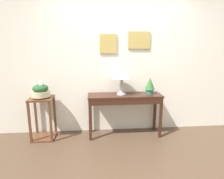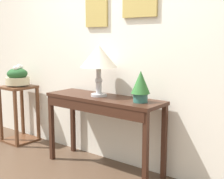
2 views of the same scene
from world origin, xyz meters
The scene contains 7 objects.
ground_plane centered at (0.00, 0.00, 0.00)m, with size 12.00×12.00×0.01m, color #4C3828.
back_wall_with_art centered at (0.00, 1.47, 1.40)m, with size 9.00×0.13×2.80m.
console_table centered at (0.07, 1.15, 0.67)m, with size 1.31×0.40×0.78m.
table_lamp centered at (0.01, 1.18, 1.17)m, with size 0.38×0.38×0.53m.
potted_plant_on_console centered at (0.52, 1.18, 0.94)m, with size 0.18×0.18×0.30m.
pedestal_stand_left centered at (-1.39, 1.17, 0.38)m, with size 0.39×0.39×0.75m.
planter_bowl_wide centered at (-1.39, 1.17, 0.87)m, with size 0.31×0.31×0.29m.
Camera 1 is at (-0.44, -2.09, 1.61)m, focal length 30.43 mm.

